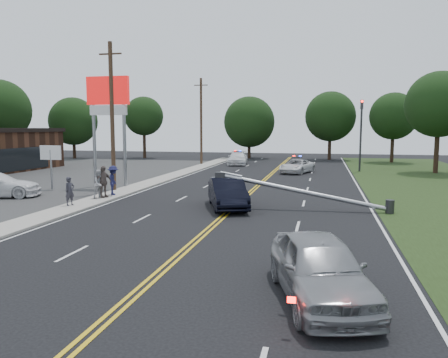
% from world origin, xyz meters
% --- Properties ---
extents(ground, '(120.00, 120.00, 0.00)m').
position_xyz_m(ground, '(0.00, 0.00, 0.00)').
color(ground, black).
rests_on(ground, ground).
extents(sidewalk, '(1.80, 70.00, 0.12)m').
position_xyz_m(sidewalk, '(-8.40, 10.00, 0.06)').
color(sidewalk, '#9C968D').
rests_on(sidewalk, ground).
extents(centerline_yellow, '(0.36, 80.00, 0.00)m').
position_xyz_m(centerline_yellow, '(0.00, 10.00, 0.01)').
color(centerline_yellow, gold).
rests_on(centerline_yellow, ground).
extents(pylon_sign, '(3.20, 0.35, 8.00)m').
position_xyz_m(pylon_sign, '(-10.50, 14.00, 6.00)').
color(pylon_sign, gray).
rests_on(pylon_sign, ground).
extents(small_sign, '(1.60, 0.14, 3.10)m').
position_xyz_m(small_sign, '(-14.00, 12.00, 2.33)').
color(small_sign, gray).
rests_on(small_sign, ground).
extents(traffic_signal, '(0.28, 0.41, 7.05)m').
position_xyz_m(traffic_signal, '(8.30, 30.00, 4.21)').
color(traffic_signal, '#2D2D30').
rests_on(traffic_signal, ground).
extents(fallen_streetlight, '(9.36, 0.44, 1.91)m').
position_xyz_m(fallen_streetlight, '(4.19, 8.00, 0.92)').
color(fallen_streetlight, '#2D2D30').
rests_on(fallen_streetlight, ground).
extents(utility_pole_mid, '(1.60, 0.28, 10.00)m').
position_xyz_m(utility_pole_mid, '(-9.20, 12.00, 5.08)').
color(utility_pole_mid, '#382619').
rests_on(utility_pole_mid, ground).
extents(utility_pole_far, '(1.60, 0.28, 10.00)m').
position_xyz_m(utility_pole_far, '(-9.20, 34.00, 5.08)').
color(utility_pole_far, '#382619').
rests_on(utility_pole_far, ground).
extents(tree_4, '(6.69, 6.69, 8.57)m').
position_xyz_m(tree_4, '(-29.68, 40.35, 5.22)').
color(tree_4, black).
rests_on(tree_4, ground).
extents(tree_5, '(5.54, 5.54, 8.75)m').
position_xyz_m(tree_5, '(-20.41, 43.60, 5.97)').
color(tree_5, black).
rests_on(tree_5, ground).
extents(tree_6, '(7.18, 7.18, 8.73)m').
position_xyz_m(tree_6, '(-5.59, 46.28, 5.13)').
color(tree_6, black).
rests_on(tree_6, ground).
extents(tree_7, '(6.71, 6.71, 9.19)m').
position_xyz_m(tree_7, '(5.54, 45.79, 5.83)').
color(tree_7, black).
rests_on(tree_7, ground).
extents(tree_8, '(5.83, 5.83, 8.68)m').
position_xyz_m(tree_8, '(13.12, 42.69, 5.75)').
color(tree_8, black).
rests_on(tree_8, ground).
extents(tree_9, '(6.22, 6.22, 9.64)m').
position_xyz_m(tree_9, '(15.29, 29.99, 6.52)').
color(tree_9, black).
rests_on(tree_9, ground).
extents(crashed_sedan, '(3.30, 5.23, 1.63)m').
position_xyz_m(crashed_sedan, '(-0.30, 7.71, 0.81)').
color(crashed_sedan, black).
rests_on(crashed_sedan, ground).
extents(waiting_sedan, '(3.25, 5.26, 1.67)m').
position_xyz_m(waiting_sedan, '(4.70, -4.27, 0.84)').
color(waiting_sedan, gray).
rests_on(waiting_sedan, ground).
extents(emergency_a, '(3.58, 5.14, 1.30)m').
position_xyz_m(emergency_a, '(2.29, 27.04, 0.65)').
color(emergency_a, silver).
rests_on(emergency_a, ground).
extents(emergency_b, '(2.71, 5.46, 1.52)m').
position_xyz_m(emergency_b, '(-5.08, 35.14, 0.76)').
color(emergency_b, white).
rests_on(emergency_b, ground).
extents(bystander_a, '(0.56, 0.67, 1.57)m').
position_xyz_m(bystander_a, '(-8.74, 5.91, 0.90)').
color(bystander_a, '#2B2A32').
rests_on(bystander_a, sidewalk).
extents(bystander_b, '(0.96, 1.04, 1.71)m').
position_xyz_m(bystander_b, '(-8.41, 8.59, 0.97)').
color(bystander_b, '#A6A5AA').
rests_on(bystander_b, sidewalk).
extents(bystander_c, '(1.06, 1.36, 1.85)m').
position_xyz_m(bystander_c, '(-8.16, 9.87, 1.05)').
color(bystander_c, '#1B1C43').
rests_on(bystander_c, sidewalk).
extents(bystander_d, '(0.93, 1.23, 1.94)m').
position_xyz_m(bystander_d, '(-8.27, 8.78, 1.09)').
color(bystander_d, '#5E514B').
rests_on(bystander_d, sidewalk).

